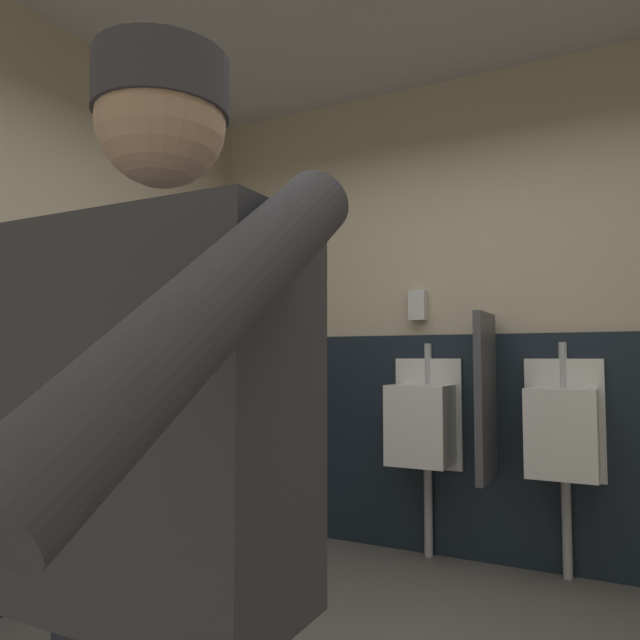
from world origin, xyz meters
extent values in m
cube|color=beige|center=(0.00, 1.84, 1.43)|extent=(4.26, 0.12, 2.85)
cube|color=#19232D|center=(0.00, 1.76, 0.65)|extent=(3.66, 0.03, 1.29)
cube|color=white|center=(-0.34, 1.75, 0.83)|extent=(0.40, 0.05, 0.65)
cube|color=white|center=(-0.34, 1.58, 0.78)|extent=(0.34, 0.30, 0.45)
cylinder|color=#B7BABF|center=(-0.34, 1.74, 1.12)|extent=(0.04, 0.04, 0.24)
cylinder|color=#B7BABF|center=(-0.34, 1.71, 0.28)|extent=(0.05, 0.05, 0.55)
cube|color=white|center=(0.41, 1.75, 0.83)|extent=(0.40, 0.05, 0.65)
cube|color=white|center=(0.41, 1.58, 0.78)|extent=(0.34, 0.30, 0.45)
cylinder|color=#B7BABF|center=(0.41, 1.74, 1.12)|extent=(0.04, 0.04, 0.24)
cylinder|color=#B7BABF|center=(0.41, 1.71, 0.28)|extent=(0.05, 0.05, 0.55)
cube|color=#4C4C51|center=(0.03, 1.55, 0.95)|extent=(0.04, 0.40, 0.90)
cube|color=#3F3F47|center=(0.05, -0.99, 1.07)|extent=(0.47, 0.24, 0.58)
cylinder|color=#3F3F47|center=(-0.23, -0.99, 1.09)|extent=(0.17, 0.09, 0.56)
cylinder|color=#3F3F47|center=(0.33, -1.22, 1.21)|extent=(0.09, 0.50, 0.39)
sphere|color=#D8AD8C|center=(0.05, -0.99, 1.53)|extent=(0.20, 0.20, 0.20)
cylinder|color=#3F3F47|center=(0.05, -0.99, 1.58)|extent=(0.21, 0.21, 0.09)
cube|color=silver|center=(-1.71, 0.25, 1.10)|extent=(0.24, 0.16, 0.28)
cylinder|color=#B7BABF|center=(-1.71, 0.15, 1.00)|extent=(0.07, 0.10, 0.07)
cube|color=silver|center=(-0.40, 1.74, 1.47)|extent=(0.10, 0.07, 0.18)
camera|label=1|loc=(0.69, -1.68, 1.16)|focal=32.85mm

